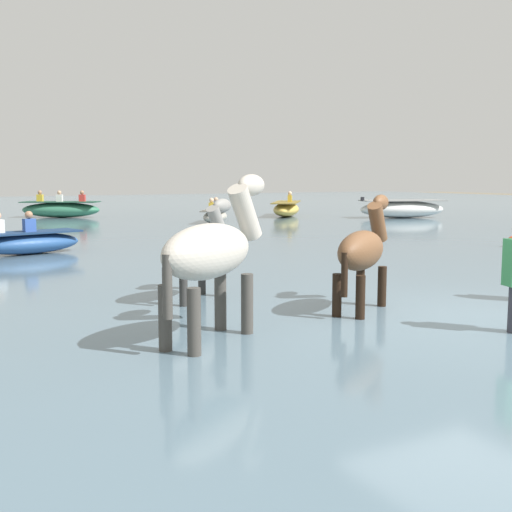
{
  "coord_description": "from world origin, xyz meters",
  "views": [
    {
      "loc": [
        -6.34,
        -5.7,
        2.13
      ],
      "look_at": [
        -1.26,
        3.4,
        0.83
      ],
      "focal_mm": 45.13,
      "sensor_mm": 36.0,
      "label": 1
    }
  ],
  "objects": [
    {
      "name": "boat_mid_outer",
      "position": [
        4.43,
        16.82,
        0.6
      ],
      "size": [
        2.11,
        2.55,
        0.99
      ],
      "color": "#B2AD9E",
      "rests_on": "water_surface"
    },
    {
      "name": "boat_near_starboard",
      "position": [
        9.02,
        18.99,
        0.66
      ],
      "size": [
        3.04,
        3.52,
        1.13
      ],
      "color": "gold",
      "rests_on": "water_surface"
    },
    {
      "name": "water_surface",
      "position": [
        0.0,
        10.0,
        0.17
      ],
      "size": [
        90.0,
        90.0,
        0.33
      ],
      "primitive_type": "cube",
      "color": "slate",
      "rests_on": "ground"
    },
    {
      "name": "horse_trailing_grey",
      "position": [
        -2.57,
        2.85,
        1.06
      ],
      "size": [
        1.55,
        1.09,
        1.78
      ],
      "color": "gray",
      "rests_on": "ground"
    },
    {
      "name": "boat_near_port",
      "position": [
        12.8,
        15.57,
        0.72
      ],
      "size": [
        3.96,
        2.58,
        0.91
      ],
      "color": "silver",
      "rests_on": "water_surface"
    },
    {
      "name": "boat_distant_west",
      "position": [
        -0.07,
        23.07,
        0.69
      ],
      "size": [
        3.54,
        2.78,
        1.18
      ],
      "color": "#337556",
      "rests_on": "water_surface"
    },
    {
      "name": "boat_distant_east",
      "position": [
        -3.71,
        9.84,
        0.61
      ],
      "size": [
        2.54,
        1.38,
        1.0
      ],
      "color": "#28518E",
      "rests_on": "water_surface"
    },
    {
      "name": "horse_lead_bay",
      "position": [
        -0.94,
        1.04,
        1.11
      ],
      "size": [
        1.6,
        1.19,
        1.87
      ],
      "color": "brown",
      "rests_on": "ground"
    },
    {
      "name": "horse_flank_pinto",
      "position": [
        -3.38,
        0.58,
        1.27
      ],
      "size": [
        1.86,
        1.33,
        2.15
      ],
      "color": "beige",
      "rests_on": "ground"
    },
    {
      "name": "ground_plane",
      "position": [
        0.0,
        0.0,
        0.0
      ],
      "size": [
        120.0,
        120.0,
        0.0
      ],
      "primitive_type": "plane",
      "color": "#756B56"
    }
  ]
}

